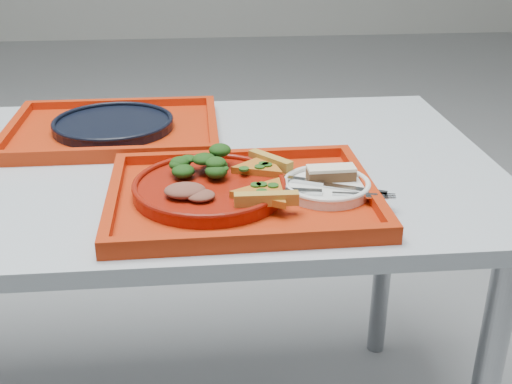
{
  "coord_description": "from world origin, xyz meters",
  "views": [
    {
      "loc": [
        0.22,
        -1.18,
        1.22
      ],
      "look_at": [
        0.31,
        -0.22,
        0.78
      ],
      "focal_mm": 45.0,
      "sensor_mm": 36.0,
      "label": 1
    }
  ],
  "objects_px": {
    "tray_far": "(114,131)",
    "dinner_plate": "(210,189)",
    "dessert_bar": "(331,173)",
    "tray_main": "(242,199)",
    "navy_plate": "(113,125)"
  },
  "relations": [
    {
      "from": "tray_far",
      "to": "dinner_plate",
      "type": "xyz_separation_m",
      "value": [
        0.2,
        -0.36,
        0.02
      ]
    },
    {
      "from": "tray_main",
      "to": "navy_plate",
      "type": "xyz_separation_m",
      "value": [
        -0.26,
        0.37,
        0.01
      ]
    },
    {
      "from": "dessert_bar",
      "to": "tray_main",
      "type": "bearing_deg",
      "value": -173.05
    },
    {
      "from": "navy_plate",
      "to": "dessert_bar",
      "type": "relative_size",
      "value": 3.09
    },
    {
      "from": "tray_far",
      "to": "dessert_bar",
      "type": "relative_size",
      "value": 5.35
    },
    {
      "from": "dinner_plate",
      "to": "navy_plate",
      "type": "relative_size",
      "value": 1.0
    },
    {
      "from": "tray_far",
      "to": "navy_plate",
      "type": "distance_m",
      "value": 0.01
    },
    {
      "from": "tray_main",
      "to": "dinner_plate",
      "type": "bearing_deg",
      "value": 168.88
    },
    {
      "from": "tray_far",
      "to": "dessert_bar",
      "type": "bearing_deg",
      "value": -40.16
    },
    {
      "from": "tray_main",
      "to": "dinner_plate",
      "type": "height_order",
      "value": "dinner_plate"
    },
    {
      "from": "tray_main",
      "to": "dessert_bar",
      "type": "height_order",
      "value": "dessert_bar"
    },
    {
      "from": "tray_main",
      "to": "navy_plate",
      "type": "relative_size",
      "value": 1.73
    },
    {
      "from": "tray_main",
      "to": "navy_plate",
      "type": "height_order",
      "value": "navy_plate"
    },
    {
      "from": "tray_far",
      "to": "dessert_bar",
      "type": "distance_m",
      "value": 0.54
    },
    {
      "from": "dinner_plate",
      "to": "tray_far",
      "type": "bearing_deg",
      "value": 119.11
    }
  ]
}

